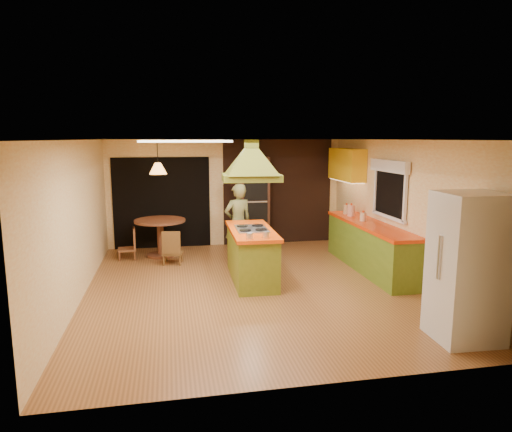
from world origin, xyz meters
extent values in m
plane|color=#9B6132|center=(0.00, 0.00, 0.00)|extent=(6.50, 6.50, 0.00)
plane|color=#F9E5B2|center=(0.00, 3.25, 1.25)|extent=(5.50, 0.00, 5.50)
plane|color=#F9E5B2|center=(0.00, -3.25, 1.25)|extent=(5.50, 0.00, 5.50)
plane|color=#F9E5B2|center=(-2.75, 0.00, 1.25)|extent=(0.00, 6.50, 6.50)
plane|color=#F9E5B2|center=(2.75, 0.00, 1.25)|extent=(0.00, 6.50, 6.50)
plane|color=silver|center=(0.00, 0.00, 2.50)|extent=(6.50, 6.50, 0.00)
cube|color=#381E14|center=(1.25, 3.23, 1.25)|extent=(2.64, 0.03, 2.50)
cube|color=black|center=(-1.50, 3.23, 1.05)|extent=(2.20, 0.03, 2.10)
cube|color=olive|center=(2.45, 0.60, 0.43)|extent=(0.58, 3.00, 0.86)
cube|color=#E53807|center=(2.45, 0.60, 0.89)|extent=(0.62, 3.05, 0.06)
cube|color=yellow|center=(2.57, 2.20, 1.95)|extent=(0.34, 1.40, 0.70)
cube|color=black|center=(2.72, 0.40, 1.55)|extent=(0.03, 1.16, 0.96)
cube|color=white|center=(2.67, 0.40, 2.02)|extent=(0.10, 1.35, 0.22)
cube|color=white|center=(-1.10, -1.20, 2.48)|extent=(1.20, 0.60, 0.03)
cube|color=olive|center=(0.09, 0.39, 0.44)|extent=(0.74, 1.81, 0.87)
cube|color=#F84C08|center=(0.09, 0.39, 0.90)|extent=(0.80, 1.89, 0.06)
cube|color=silver|center=(0.09, 0.39, 0.94)|extent=(0.56, 0.80, 0.02)
cube|color=#5F6719|center=(0.09, 0.39, 1.85)|extent=(1.05, 0.78, 0.12)
pyramid|color=#5F6719|center=(0.09, 0.39, 2.36)|extent=(1.05, 0.78, 0.45)
cube|color=#5F6719|center=(0.09, 0.39, 2.43)|extent=(0.22, 0.22, 0.14)
imported|color=brown|center=(0.04, 1.67, 0.81)|extent=(0.67, 0.53, 1.62)
cube|color=silver|center=(2.29, -2.53, 0.94)|extent=(0.80, 0.76, 1.88)
cube|color=#482617|center=(0.60, 2.95, 1.05)|extent=(0.73, 0.62, 2.10)
cube|color=black|center=(0.60, 2.65, 1.35)|extent=(0.54, 0.06, 0.45)
cube|color=black|center=(0.60, 2.65, 0.85)|extent=(0.54, 0.06, 0.45)
cylinder|color=brown|center=(-1.54, 2.40, 0.78)|extent=(1.08, 1.08, 0.05)
cylinder|color=brown|center=(-1.54, 2.40, 0.40)|extent=(0.14, 0.14, 0.76)
cylinder|color=brown|center=(-1.54, 2.40, 0.03)|extent=(0.61, 0.61, 0.05)
cone|color=#FF9E3F|center=(-1.54, 2.40, 1.90)|extent=(0.41, 0.41, 0.24)
cylinder|color=beige|center=(2.40, 1.45, 1.03)|extent=(0.20, 0.20, 0.23)
cylinder|color=beige|center=(2.40, 1.70, 1.02)|extent=(0.18, 0.18, 0.19)
cylinder|color=#F3E1C3|center=(2.40, 0.85, 1.00)|extent=(0.15, 0.15, 0.17)
camera|label=1|loc=(-1.33, -7.42, 2.53)|focal=32.00mm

